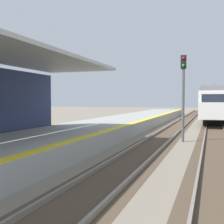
# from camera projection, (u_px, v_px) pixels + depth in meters

# --- Properties ---
(station_platform) EXTENTS (5.00, 80.00, 0.91)m
(station_platform) POSITION_uv_depth(u_px,v_px,m) (64.00, 139.00, 15.49)
(station_platform) COLOR #999993
(station_platform) RESTS_ON ground
(track_pair_nearest_platform) EXTENTS (2.34, 120.00, 0.16)m
(track_pair_nearest_platform) POSITION_uv_depth(u_px,v_px,m) (158.00, 140.00, 17.86)
(track_pair_nearest_platform) COLOR #4C3D2D
(track_pair_nearest_platform) RESTS_ON ground
(track_pair_middle) EXTENTS (2.34, 120.00, 0.16)m
(track_pair_middle) POSITION_uv_depth(u_px,v_px,m) (217.00, 143.00, 16.75)
(track_pair_middle) COLOR #4C3D2D
(track_pair_middle) RESTS_ON ground
(approaching_train) EXTENTS (2.93, 19.60, 4.76)m
(approaching_train) POSITION_uv_depth(u_px,v_px,m) (214.00, 103.00, 34.08)
(approaching_train) COLOR silver
(approaching_train) RESTS_ON ground
(rail_signal_post) EXTENTS (0.32, 0.34, 5.20)m
(rail_signal_post) POSITION_uv_depth(u_px,v_px,m) (183.00, 89.00, 17.28)
(rail_signal_post) COLOR #4C4C4C
(rail_signal_post) RESTS_ON ground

